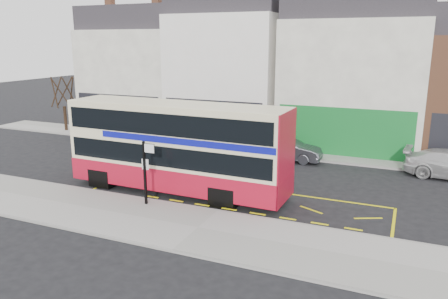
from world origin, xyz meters
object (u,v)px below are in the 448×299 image
at_px(bus_stop_post, 146,167).
at_px(car_grey, 286,149).
at_px(double_decker_bus, 178,146).
at_px(street_tree_right, 359,104).
at_px(car_silver, 155,139).
at_px(street_tree_left, 62,84).

bearing_deg(bus_stop_post, car_grey, 70.51).
height_order(double_decker_bus, street_tree_right, street_tree_right).
xyz_separation_m(bus_stop_post, car_silver, (-5.65, 9.68, -1.25)).
bearing_deg(street_tree_left, car_grey, -4.32).
relative_size(car_silver, street_tree_right, 0.75).
xyz_separation_m(car_silver, street_tree_right, (13.05, 3.29, 2.72)).
bearing_deg(car_silver, double_decker_bus, -126.21).
bearing_deg(car_silver, street_tree_right, -61.01).
relative_size(car_silver, street_tree_left, 0.65).
xyz_separation_m(double_decker_bus, car_silver, (-5.95, 7.35, -1.67)).
height_order(bus_stop_post, street_tree_right, street_tree_right).
relative_size(double_decker_bus, car_silver, 2.98).
bearing_deg(street_tree_right, car_grey, -142.75).
xyz_separation_m(car_silver, street_tree_left, (-9.51, 1.81, 3.23)).
distance_m(double_decker_bus, car_grey, 8.57).
xyz_separation_m(bus_stop_post, car_grey, (3.59, 10.08, -1.17)).
bearing_deg(bus_stop_post, street_tree_left, 142.96).
bearing_deg(bus_stop_post, double_decker_bus, 82.93).
relative_size(car_grey, street_tree_right, 0.87).
height_order(double_decker_bus, bus_stop_post, double_decker_bus).
relative_size(street_tree_left, street_tree_right, 1.15).
distance_m(bus_stop_post, car_silver, 11.28).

